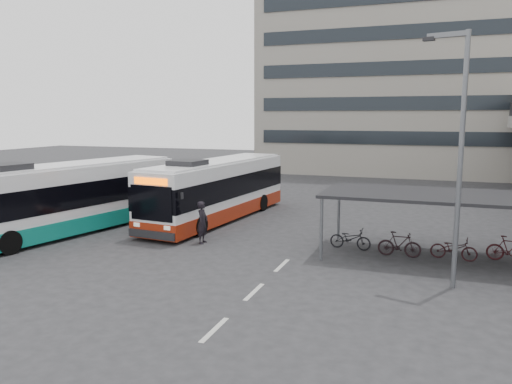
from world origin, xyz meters
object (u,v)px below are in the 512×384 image
(bus_teal, at_px, (68,199))
(pedestrian, at_px, (203,222))
(bus_main, at_px, (218,190))
(lamp_post, at_px, (458,145))

(bus_teal, relative_size, pedestrian, 6.61)
(bus_main, xyz_separation_m, bus_teal, (-5.36, -5.26, 0.05))
(bus_main, height_order, lamp_post, lamp_post)
(bus_main, xyz_separation_m, lamp_post, (11.50, -7.33, 3.00))
(pedestrian, xyz_separation_m, lamp_post, (10.01, -2.41, 3.67))
(bus_teal, height_order, lamp_post, lamp_post)
(bus_teal, xyz_separation_m, pedestrian, (6.85, 0.34, -0.71))
(bus_main, bearing_deg, pedestrian, -67.69)
(bus_teal, bearing_deg, lamp_post, 4.77)
(bus_main, distance_m, pedestrian, 5.18)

